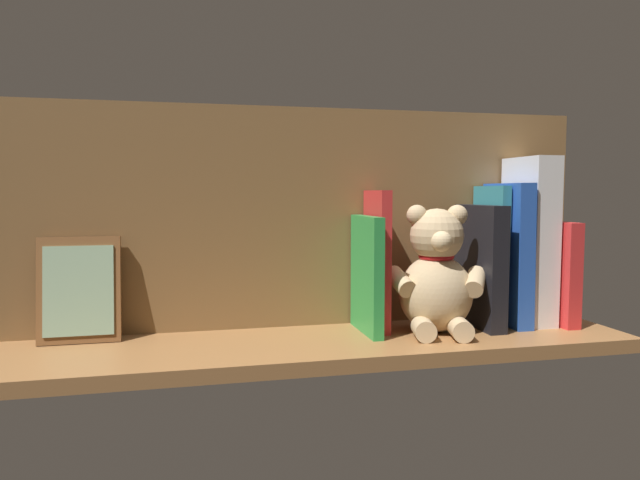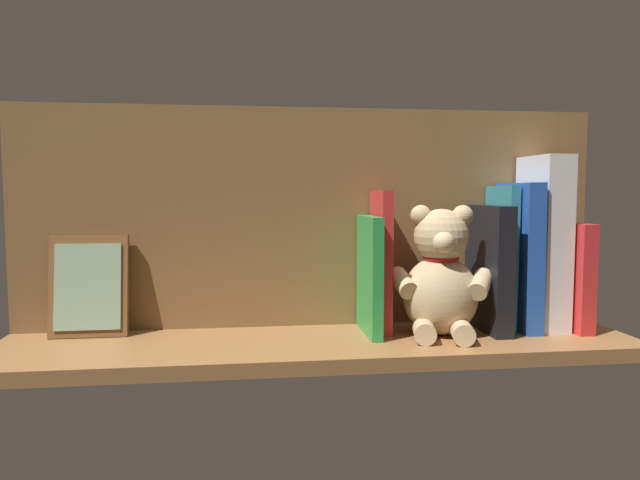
{
  "view_description": "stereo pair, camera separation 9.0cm",
  "coord_description": "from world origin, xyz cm",
  "px_view_note": "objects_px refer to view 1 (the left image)",
  "views": [
    {
      "loc": [
        20.42,
        87.16,
        22.85
      ],
      "look_at": [
        0.0,
        0.0,
        15.5
      ],
      "focal_mm": 32.57,
      "sensor_mm": 36.0,
      "label": 1
    },
    {
      "loc": [
        11.59,
        88.77,
        22.85
      ],
      "look_at": [
        0.0,
        0.0,
        15.5
      ],
      "focal_mm": 32.57,
      "sensor_mm": 36.0,
      "label": 2
    }
  ],
  "objects_px": {
    "book_0": "(552,272)",
    "teddy_bear": "(436,277)",
    "picture_frame_leaning": "(79,290)",
    "dictionary_thick_white": "(529,241)"
  },
  "relations": [
    {
      "from": "teddy_bear",
      "to": "picture_frame_leaning",
      "type": "relative_size",
      "value": 1.29
    },
    {
      "from": "dictionary_thick_white",
      "to": "teddy_bear",
      "type": "distance_m",
      "value": 0.2
    },
    {
      "from": "teddy_bear",
      "to": "dictionary_thick_white",
      "type": "bearing_deg",
      "value": -157.03
    },
    {
      "from": "teddy_bear",
      "to": "picture_frame_leaning",
      "type": "xyz_separation_m",
      "value": [
        0.56,
        -0.07,
        -0.01
      ]
    },
    {
      "from": "picture_frame_leaning",
      "to": "dictionary_thick_white",
      "type": "bearing_deg",
      "value": 177.29
    },
    {
      "from": "teddy_bear",
      "to": "picture_frame_leaning",
      "type": "bearing_deg",
      "value": 6.55
    },
    {
      "from": "book_0",
      "to": "picture_frame_leaning",
      "type": "distance_m",
      "value": 0.79
    },
    {
      "from": "book_0",
      "to": "teddy_bear",
      "type": "xyz_separation_m",
      "value": [
        0.23,
        0.02,
        0.0
      ]
    },
    {
      "from": "dictionary_thick_white",
      "to": "teddy_bear",
      "type": "relative_size",
      "value": 1.39
    },
    {
      "from": "book_0",
      "to": "teddy_bear",
      "type": "bearing_deg",
      "value": 5.89
    }
  ]
}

